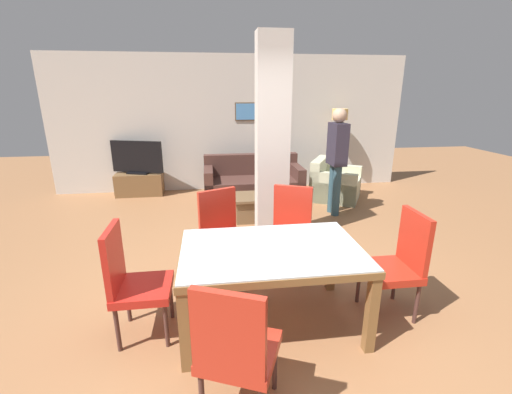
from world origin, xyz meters
TOP-DOWN VIEW (x-y plane):
  - ground_plane at (0.00, 0.00)m, footprint 18.00×18.00m
  - back_wall at (0.00, 4.53)m, footprint 7.20×0.09m
  - divider_pillar at (0.32, 1.76)m, footprint 0.42×0.28m
  - dining_table at (0.00, 0.00)m, footprint 1.54×1.01m
  - dining_chair_near_left at (-0.38, -0.90)m, footprint 0.60×0.60m
  - dining_chair_head_left at (-1.17, 0.00)m, footprint 0.46×0.46m
  - dining_chair_head_right at (1.19, 0.00)m, footprint 0.46×0.46m
  - dining_chair_far_right at (0.38, 0.89)m, footprint 0.60×0.60m
  - dining_chair_far_left at (-0.38, 0.86)m, footprint 0.61×0.61m
  - sofa at (0.31, 3.70)m, footprint 1.84×0.87m
  - armchair at (1.86, 3.50)m, footprint 1.17×1.19m
  - coffee_table at (0.23, 2.62)m, footprint 0.77×0.59m
  - bottle at (0.44, 2.50)m, footprint 0.08×0.08m
  - tv_stand at (-1.90, 4.25)m, footprint 0.90×0.40m
  - tv_screen at (-1.90, 4.25)m, footprint 1.01×0.36m
  - floor_lamp at (2.15, 4.18)m, footprint 0.32×0.32m
  - standing_person at (1.56, 2.68)m, footprint 0.24×0.39m

SIDE VIEW (x-z plane):
  - ground_plane at x=0.00m, z-range 0.00..0.00m
  - coffee_table at x=0.23m, z-range 0.01..0.40m
  - tv_stand at x=-1.90m, z-range 0.00..0.44m
  - armchair at x=1.86m, z-range -0.11..0.65m
  - sofa at x=0.31m, z-range -0.13..0.70m
  - bottle at x=0.44m, z-range 0.36..0.62m
  - dining_chair_near_left at x=-0.38m, z-range 0.04..1.04m
  - dining_chair_head_left at x=-1.17m, z-range 0.04..1.04m
  - dining_chair_head_right at x=1.19m, z-range 0.04..1.04m
  - dining_chair_far_right at x=0.38m, z-range 0.04..1.04m
  - dining_chair_far_left at x=-0.38m, z-range 0.04..1.04m
  - dining_table at x=0.00m, z-range 0.22..0.97m
  - tv_screen at x=-1.90m, z-range 0.43..1.08m
  - standing_person at x=1.56m, z-range 0.14..1.89m
  - divider_pillar at x=0.32m, z-range 0.00..2.70m
  - back_wall at x=0.00m, z-range 0.00..2.70m
  - floor_lamp at x=2.15m, z-range 0.56..2.22m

